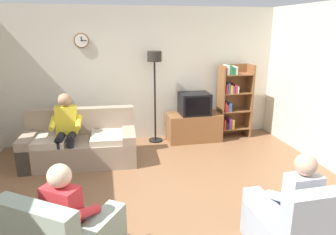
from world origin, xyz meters
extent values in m
plane|color=brown|center=(0.00, 0.00, 0.00)|extent=(12.00, 12.00, 0.00)
cube|color=beige|center=(0.00, 2.66, 1.35)|extent=(6.20, 0.12, 2.70)
cylinder|color=brown|center=(-1.17, 2.58, 2.05)|extent=(0.28, 0.03, 0.28)
cylinder|color=white|center=(-1.17, 2.56, 2.05)|extent=(0.24, 0.01, 0.24)
cube|color=black|center=(-1.17, 2.56, 2.08)|extent=(0.02, 0.01, 0.09)
cube|color=black|center=(-1.13, 2.56, 2.05)|extent=(0.11, 0.01, 0.01)
cube|color=gray|center=(-1.26, 1.55, 0.21)|extent=(1.94, 0.94, 0.42)
cube|color=gray|center=(-1.24, 1.91, 0.66)|extent=(1.91, 0.30, 0.48)
cube|color=gray|center=(-0.42, 1.51, 0.28)|extent=(0.27, 0.85, 0.56)
cube|color=gray|center=(-2.10, 1.60, 0.28)|extent=(0.27, 0.85, 0.56)
cube|color=#BCAD99|center=(-0.77, 1.48, 0.47)|extent=(0.64, 0.71, 0.10)
cube|color=#BCAD99|center=(-1.76, 1.53, 0.47)|extent=(0.64, 0.71, 0.10)
cube|color=brown|center=(0.99, 2.25, 0.29)|extent=(1.10, 0.56, 0.57)
cube|color=black|center=(0.99, 2.51, 0.31)|extent=(1.10, 0.04, 0.03)
cube|color=black|center=(0.99, 2.23, 0.79)|extent=(0.60, 0.48, 0.44)
cube|color=black|center=(0.99, 1.98, 0.79)|extent=(0.50, 0.01, 0.36)
cube|color=brown|center=(1.59, 2.30, 0.78)|extent=(0.04, 0.36, 1.55)
cube|color=brown|center=(2.23, 2.30, 0.78)|extent=(0.04, 0.36, 1.55)
cube|color=brown|center=(1.91, 2.47, 0.78)|extent=(0.64, 0.02, 1.55)
cube|color=brown|center=(1.91, 2.30, 0.19)|extent=(0.60, 0.34, 0.02)
cube|color=red|center=(1.65, 2.28, 0.31)|extent=(0.03, 0.28, 0.21)
cube|color=black|center=(1.71, 2.28, 0.28)|extent=(0.06, 0.28, 0.15)
cube|color=#72338C|center=(1.77, 2.28, 0.31)|extent=(0.06, 0.28, 0.22)
cube|color=gold|center=(1.84, 2.28, 0.31)|extent=(0.05, 0.28, 0.20)
cube|color=brown|center=(1.91, 2.30, 0.58)|extent=(0.60, 0.34, 0.02)
cube|color=red|center=(1.65, 2.28, 0.69)|extent=(0.03, 0.28, 0.19)
cube|color=red|center=(1.69, 2.28, 0.67)|extent=(0.04, 0.28, 0.15)
cube|color=#2D59A5|center=(1.75, 2.28, 0.68)|extent=(0.06, 0.28, 0.18)
cube|color=brown|center=(1.91, 2.30, 0.97)|extent=(0.60, 0.34, 0.02)
cube|color=red|center=(1.65, 2.28, 1.08)|extent=(0.03, 0.28, 0.19)
cube|color=#2D59A5|center=(1.70, 2.28, 1.09)|extent=(0.04, 0.28, 0.21)
cube|color=gold|center=(1.76, 2.28, 1.06)|extent=(0.06, 0.28, 0.17)
cube|color=#72338C|center=(1.81, 2.28, 1.06)|extent=(0.03, 0.28, 0.15)
cube|color=red|center=(1.85, 2.28, 1.07)|extent=(0.04, 0.28, 0.18)
cube|color=silver|center=(1.90, 2.28, 1.05)|extent=(0.03, 0.28, 0.14)
cube|color=brown|center=(1.91, 2.30, 1.36)|extent=(0.60, 0.34, 0.02)
cube|color=silver|center=(1.66, 2.28, 1.46)|extent=(0.05, 0.28, 0.18)
cube|color=#267F4C|center=(1.73, 2.28, 1.46)|extent=(0.05, 0.28, 0.19)
cube|color=#267F4C|center=(1.79, 2.28, 1.44)|extent=(0.05, 0.28, 0.14)
cube|color=silver|center=(1.84, 2.28, 1.45)|extent=(0.04, 0.28, 0.16)
cylinder|color=black|center=(0.19, 2.35, 0.01)|extent=(0.28, 0.28, 0.03)
cylinder|color=black|center=(0.19, 2.35, 0.85)|extent=(0.04, 0.04, 1.70)
cylinder|color=black|center=(0.19, 2.35, 1.75)|extent=(0.28, 0.28, 0.20)
cube|color=gray|center=(-1.43, -1.27, 0.65)|extent=(0.76, 0.60, 0.50)
cube|color=gray|center=(-1.45, -0.78, 0.28)|extent=(0.62, 0.77, 0.56)
cube|color=#9EADBC|center=(1.07, -1.21, 0.20)|extent=(0.82, 0.86, 0.40)
cube|color=#9EADBC|center=(1.08, -1.58, 0.65)|extent=(0.80, 0.20, 0.50)
cube|color=#9EADBC|center=(0.77, -1.20, 0.28)|extent=(0.22, 0.80, 0.56)
cube|color=#9EADBC|center=(1.37, -1.18, 0.28)|extent=(0.22, 0.80, 0.56)
cube|color=yellow|center=(-1.46, 1.60, 0.78)|extent=(0.35, 0.22, 0.48)
sphere|color=#A37A5B|center=(-1.46, 1.59, 1.13)|extent=(0.22, 0.22, 0.22)
cylinder|color=black|center=(-1.38, 1.41, 0.54)|extent=(0.15, 0.39, 0.13)
cylinder|color=black|center=(-1.56, 1.42, 0.54)|extent=(0.15, 0.39, 0.13)
cylinder|color=black|center=(-1.39, 1.22, 0.26)|extent=(0.12, 0.12, 0.52)
cylinder|color=black|center=(-1.57, 1.23, 0.26)|extent=(0.12, 0.12, 0.52)
cylinder|color=yellow|center=(-1.25, 1.49, 0.76)|extent=(0.11, 0.34, 0.20)
cylinder|color=yellow|center=(-1.67, 1.52, 0.76)|extent=(0.11, 0.34, 0.20)
cube|color=red|center=(-1.25, -1.01, 0.66)|extent=(0.39, 0.36, 0.48)
sphere|color=beige|center=(-1.24, -1.00, 1.01)|extent=(0.22, 0.22, 0.22)
cylinder|color=#2D334C|center=(-1.21, -0.80, 0.42)|extent=(0.32, 0.39, 0.13)
cylinder|color=#2D334C|center=(-1.06, -0.90, 0.42)|extent=(0.32, 0.39, 0.13)
cylinder|color=#2D334C|center=(-1.10, -0.65, 0.20)|extent=(0.15, 0.15, 0.40)
cylinder|color=#2D334C|center=(-0.96, -0.75, 0.20)|extent=(0.15, 0.15, 0.40)
cylinder|color=red|center=(-1.36, -0.81, 0.64)|extent=(0.26, 0.32, 0.20)
cylinder|color=red|center=(-1.02, -1.05, 0.64)|extent=(0.26, 0.32, 0.20)
cube|color=silver|center=(1.07, -1.26, 0.66)|extent=(0.34, 0.21, 0.48)
sphere|color=tan|center=(1.07, -1.25, 1.01)|extent=(0.22, 0.22, 0.22)
cylinder|color=#2D334C|center=(0.98, -1.07, 0.42)|extent=(0.14, 0.38, 0.13)
cylinder|color=#2D334C|center=(1.16, -1.07, 0.42)|extent=(0.14, 0.38, 0.13)
cylinder|color=#2D334C|center=(0.97, -0.88, 0.20)|extent=(0.11, 0.11, 0.40)
cylinder|color=#2D334C|center=(1.15, -0.88, 0.20)|extent=(0.11, 0.11, 0.40)
cylinder|color=silver|center=(0.86, -1.16, 0.64)|extent=(0.10, 0.33, 0.20)
cylinder|color=silver|center=(1.28, -1.16, 0.64)|extent=(0.10, 0.33, 0.20)
camera|label=1|loc=(-0.80, -3.65, 2.29)|focal=32.98mm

